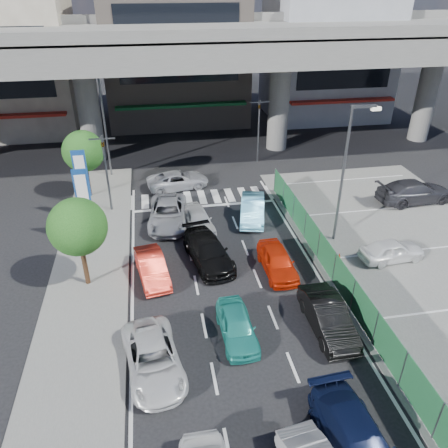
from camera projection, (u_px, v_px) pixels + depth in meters
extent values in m
plane|color=black|center=(239.00, 321.00, 19.86)|extent=(120.00, 120.00, 0.00)
cube|color=#61615E|center=(434.00, 271.00, 23.21)|extent=(12.00, 28.00, 0.06)
cube|color=#61615E|center=(89.00, 284.00, 22.21)|extent=(4.00, 30.00, 0.12)
cylinder|color=#62625D|center=(89.00, 113.00, 35.51)|extent=(1.80, 1.80, 8.00)
cylinder|color=#62625D|center=(279.00, 104.00, 37.90)|extent=(1.80, 1.80, 8.00)
cylinder|color=#62625D|center=(426.00, 97.00, 40.00)|extent=(1.80, 1.80, 8.00)
cube|color=#62625D|center=(184.00, 44.00, 34.23)|extent=(64.00, 14.00, 2.00)
cube|color=#62625D|center=(194.00, 37.00, 27.76)|extent=(64.00, 0.40, 0.90)
cube|color=#62625D|center=(177.00, 19.00, 39.40)|extent=(64.00, 0.40, 0.90)
cube|color=gray|center=(8.00, 62.00, 41.63)|extent=(12.00, 10.00, 13.00)
cube|color=#B22016|center=(4.00, 115.00, 39.09)|extent=(10.80, 1.60, 0.25)
cube|color=gray|center=(175.00, 46.00, 44.38)|extent=(14.00, 10.00, 15.00)
cube|color=#125C2A|center=(181.00, 105.00, 42.35)|extent=(12.60, 1.60, 0.25)
cube|color=black|center=(179.00, 44.00, 39.72)|extent=(11.20, 0.10, 6.75)
cube|color=gray|center=(326.00, 58.00, 46.67)|extent=(12.00, 10.00, 12.00)
cube|color=#B22016|center=(341.00, 100.00, 43.89)|extent=(10.80, 1.60, 0.25)
cube|color=black|center=(346.00, 60.00, 42.07)|extent=(9.60, 0.10, 5.40)
cylinder|color=#595B60|center=(107.00, 175.00, 27.91)|extent=(0.14, 0.14, 5.20)
cube|color=#595B60|center=(102.00, 139.00, 26.72)|extent=(1.60, 0.08, 0.08)
imported|color=black|center=(102.00, 143.00, 26.87)|extent=(0.26, 1.24, 0.50)
cylinder|color=#595B60|center=(258.00, 132.00, 35.66)|extent=(0.14, 0.14, 5.20)
cube|color=#595B60|center=(260.00, 102.00, 34.47)|extent=(1.60, 0.08, 0.08)
imported|color=black|center=(259.00, 106.00, 34.61)|extent=(0.26, 1.24, 0.50)
cylinder|color=#595B60|center=(342.00, 178.00, 24.06)|extent=(0.16, 0.16, 8.00)
cube|color=#595B60|center=(364.00, 106.00, 22.22)|extent=(1.40, 0.15, 0.15)
cube|color=silver|center=(376.00, 109.00, 22.40)|extent=(0.50, 0.22, 0.18)
cylinder|color=#595B60|center=(105.00, 126.00, 32.31)|extent=(0.16, 0.16, 8.00)
cube|color=#595B60|center=(106.00, 71.00, 30.47)|extent=(1.40, 0.15, 0.15)
cube|color=silver|center=(117.00, 73.00, 30.65)|extent=(0.50, 0.22, 0.18)
cylinder|color=#595B60|center=(89.00, 227.00, 25.08)|extent=(0.10, 0.10, 2.20)
cube|color=navy|center=(83.00, 195.00, 24.04)|extent=(0.80, 0.12, 3.00)
cube|color=white|center=(83.00, 195.00, 23.98)|extent=(0.60, 0.02, 2.40)
cylinder|color=#595B60|center=(87.00, 205.00, 27.59)|extent=(0.10, 0.10, 2.20)
cube|color=navy|center=(81.00, 174.00, 26.55)|extent=(0.80, 0.12, 3.00)
cube|color=white|center=(81.00, 174.00, 26.49)|extent=(0.60, 0.02, 2.40)
cylinder|color=#382314|center=(85.00, 265.00, 21.64)|extent=(0.24, 0.24, 2.40)
sphere|color=#144212|center=(78.00, 227.00, 20.55)|extent=(2.80, 2.80, 2.80)
cylinder|color=#382314|center=(88.00, 181.00, 30.51)|extent=(0.24, 0.24, 2.40)
sphere|color=#144212|center=(83.00, 151.00, 29.42)|extent=(2.80, 2.80, 2.80)
imported|color=black|center=(359.00, 445.00, 13.88)|extent=(2.24, 4.87, 1.38)
imported|color=silver|center=(153.00, 359.00, 17.12)|extent=(2.69, 4.72, 1.24)
imported|color=teal|center=(237.00, 326.00, 18.74)|extent=(1.52, 3.60, 1.22)
imported|color=black|center=(328.00, 317.00, 19.11)|extent=(1.49, 4.20, 1.38)
imported|color=red|center=(152.00, 268.00, 22.45)|extent=(1.93, 3.97, 1.25)
imported|color=black|center=(208.00, 251.00, 23.69)|extent=(2.75, 4.94, 1.35)
imported|color=red|center=(277.00, 261.00, 22.92)|extent=(1.59, 3.83, 1.30)
imported|color=#A1A2A8|center=(168.00, 213.00, 27.42)|extent=(2.78, 5.17, 1.38)
imported|color=silver|center=(198.00, 219.00, 26.87)|extent=(2.10, 3.98, 1.29)
imported|color=#69C6ED|center=(252.00, 209.00, 27.94)|extent=(2.42, 4.42, 1.38)
imported|color=#B8B9C0|center=(178.00, 180.00, 32.05)|extent=(4.76, 2.76, 1.25)
imported|color=white|center=(392.00, 250.00, 23.78)|extent=(3.69, 1.74, 1.22)
imported|color=#323237|center=(414.00, 191.00, 29.90)|extent=(5.38, 2.44, 1.53)
cone|color=red|center=(339.00, 258.00, 23.69)|extent=(0.42, 0.42, 0.62)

